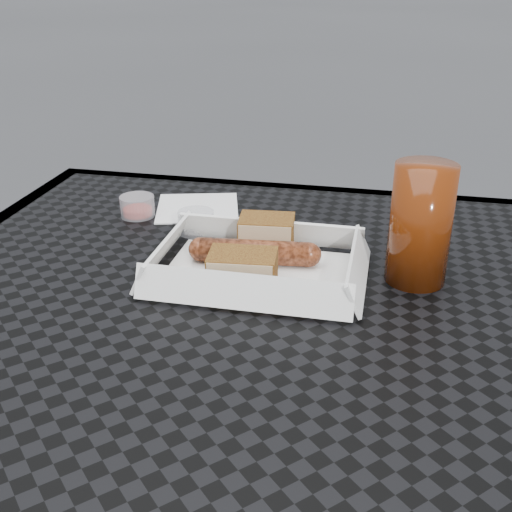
{
  "coord_description": "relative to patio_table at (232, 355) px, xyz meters",
  "views": [
    {
      "loc": [
        0.16,
        -0.61,
        1.1
      ],
      "look_at": [
        0.02,
        0.05,
        0.78
      ],
      "focal_mm": 45.0,
      "sensor_mm": 36.0,
      "label": 1
    }
  ],
  "objects": [
    {
      "name": "food_tray",
      "position": [
        0.02,
        0.06,
        0.08
      ],
      "size": [
        0.22,
        0.15,
        0.0
      ],
      "primitive_type": "cube",
      "color": "white",
      "rests_on": "patio_table"
    },
    {
      "name": "bratwurst",
      "position": [
        0.01,
        0.08,
        0.09
      ],
      "size": [
        0.16,
        0.04,
        0.03
      ],
      "rotation": [
        0.0,
        0.0,
        0.09
      ],
      "color": "brown",
      "rests_on": "food_tray"
    },
    {
      "name": "drink_glass",
      "position": [
        0.2,
        0.09,
        0.15
      ],
      "size": [
        0.07,
        0.07,
        0.14
      ],
      "primitive_type": "cylinder",
      "color": "#511C06",
      "rests_on": "patio_table"
    },
    {
      "name": "condiment_cup_empty",
      "position": [
        -0.09,
        0.17,
        0.09
      ],
      "size": [
        0.05,
        0.05,
        0.03
      ],
      "primitive_type": "cylinder",
      "color": "silver",
      "rests_on": "patio_table"
    },
    {
      "name": "bread_far",
      "position": [
        0.01,
        0.03,
        0.1
      ],
      "size": [
        0.08,
        0.06,
        0.04
      ],
      "primitive_type": "cube",
      "rotation": [
        0.0,
        0.0,
        0.09
      ],
      "color": "brown",
      "rests_on": "food_tray"
    },
    {
      "name": "bread_near",
      "position": [
        0.01,
        0.13,
        0.1
      ],
      "size": [
        0.07,
        0.06,
        0.04
      ],
      "primitive_type": "cube",
      "rotation": [
        0.0,
        0.0,
        0.09
      ],
      "color": "brown",
      "rests_on": "food_tray"
    },
    {
      "name": "condiment_cup_sauce",
      "position": [
        -0.19,
        0.21,
        0.09
      ],
      "size": [
        0.05,
        0.05,
        0.03
      ],
      "primitive_type": "cylinder",
      "color": "maroon",
      "rests_on": "patio_table"
    },
    {
      "name": "patio_table",
      "position": [
        0.0,
        0.0,
        0.0
      ],
      "size": [
        0.8,
        0.8,
        0.74
      ],
      "color": "black",
      "rests_on": "ground"
    },
    {
      "name": "veg_garnish",
      "position": [
        0.08,
        0.01,
        0.08
      ],
      "size": [
        0.03,
        0.03,
        0.0
      ],
      "color": "#D74309",
      "rests_on": "food_tray"
    },
    {
      "name": "napkin",
      "position": [
        -0.12,
        0.26,
        0.08
      ],
      "size": [
        0.15,
        0.15,
        0.0
      ],
      "primitive_type": "cube",
      "rotation": [
        0.0,
        0.0,
        0.27
      ],
      "color": "white",
      "rests_on": "patio_table"
    }
  ]
}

